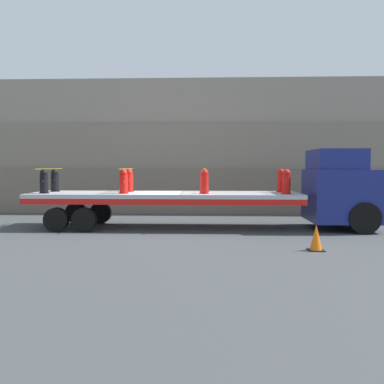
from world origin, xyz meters
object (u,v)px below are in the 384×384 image
Objects in this scene: fire_hydrant_red_near_3 at (286,182)px; fire_hydrant_black_near_0 at (44,182)px; traffic_cone at (316,238)px; fire_hydrant_red_near_1 at (123,182)px; fire_hydrant_black_far_0 at (55,181)px; flatbed_trailer at (150,199)px; fire_hydrant_red_far_2 at (205,181)px; fire_hydrant_red_far_3 at (281,181)px; fire_hydrant_red_far_1 at (129,181)px; truck_cab at (343,189)px; fire_hydrant_red_near_2 at (204,182)px.

fire_hydrant_black_near_0 is at bearing 180.00° from fire_hydrant_red_near_3.
fire_hydrant_red_near_3 reaches higher than traffic_cone.
fire_hydrant_red_near_1 and fire_hydrant_red_near_3 have the same top height.
fire_hydrant_black_near_0 is 9.67m from traffic_cone.
flatbed_trailer is at bearing -8.18° from fire_hydrant_black_far_0.
fire_hydrant_red_far_2 is at bearing 123.55° from traffic_cone.
fire_hydrant_black_far_0 is 5.79m from fire_hydrant_red_far_2.
fire_hydrant_black_near_0 and fire_hydrant_red_far_3 have the same top height.
fire_hydrant_black_near_0 is 1.00× the size of fire_hydrant_red_near_3.
fire_hydrant_red_far_1 reaches higher than flatbed_trailer.
truck_cab reaches higher than fire_hydrant_red_near_2.
fire_hydrant_black_near_0 reaches higher than flatbed_trailer.
fire_hydrant_red_far_2 reaches higher than traffic_cone.
truck_cab is at bearing 14.08° from fire_hydrant_red_near_3.
truck_cab is 3.29× the size of fire_hydrant_red_far_3.
flatbed_trailer is 2.20m from fire_hydrant_red_near_2.
fire_hydrant_red_far_3 is at bearing 6.25° from flatbed_trailer.
traffic_cone is at bearing -87.70° from fire_hydrant_red_far_3.
fire_hydrant_black_near_0 is at bearing -171.82° from flatbed_trailer.
traffic_cone is (0.19, -4.65, -1.39)m from fire_hydrant_red_far_3.
fire_hydrant_red_near_3 is (4.93, -0.54, 0.66)m from flatbed_trailer.
fire_hydrant_red_far_2 is at bearing 173.89° from truck_cab.
fire_hydrant_black_near_0 is at bearing -159.54° from fire_hydrant_red_far_1.
fire_hydrant_red_far_3 is (5.79, 0.00, 0.00)m from fire_hydrant_red_far_1.
fire_hydrant_red_far_1 is (2.90, 1.08, 0.00)m from fire_hydrant_black_near_0.
fire_hydrant_black_far_0 is 1.00× the size of fire_hydrant_red_far_2.
fire_hydrant_black_far_0 is 1.00× the size of fire_hydrant_red_near_2.
traffic_cone is at bearing -87.01° from fire_hydrant_red_near_3.
fire_hydrant_red_near_1 is at bearing -20.46° from fire_hydrant_black_far_0.
fire_hydrant_black_far_0 is (-10.85, 0.54, 0.26)m from truck_cab.
fire_hydrant_red_far_3 is at bearing 0.00° from fire_hydrant_red_far_1.
fire_hydrant_red_near_3 reaches higher than flatbed_trailer.
flatbed_trailer is 3.86m from fire_hydrant_black_far_0.
fire_hydrant_red_far_3 is (8.69, 0.00, 0.00)m from fire_hydrant_black_far_0.
truck_cab is 3.29× the size of fire_hydrant_red_near_2.
fire_hydrant_red_far_1 is 1.00× the size of fire_hydrant_red_near_2.
fire_hydrant_red_far_2 is at bearing 0.00° from fire_hydrant_red_far_1.
fire_hydrant_red_far_1 is at bearing 142.13° from traffic_cone.
fire_hydrant_red_near_2 is at bearing 0.00° from fire_hydrant_black_near_0.
flatbed_trailer is 5.00m from fire_hydrant_red_near_3.
traffic_cone is at bearing -115.59° from truck_cab.
fire_hydrant_red_far_2 is (2.03, 0.54, 0.66)m from flatbed_trailer.
fire_hydrant_black_far_0 is at bearing 172.91° from fire_hydrant_red_near_3.
fire_hydrant_red_far_3 is at bearing 0.00° from fire_hydrant_red_far_2.
fire_hydrant_red_near_1 is at bearing -159.54° from fire_hydrant_red_far_2.
fire_hydrant_red_far_1 is at bearing 169.43° from fire_hydrant_red_near_3.
traffic_cone is at bearing -38.77° from flatbed_trailer.
fire_hydrant_black_far_0 is at bearing 177.15° from truck_cab.
fire_hydrant_red_far_3 is at bearing 92.30° from traffic_cone.
fire_hydrant_red_far_3 is (8.69, 1.08, 0.00)m from fire_hydrant_black_near_0.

